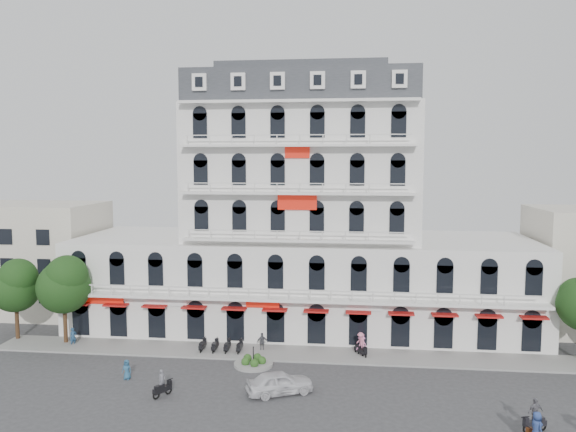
# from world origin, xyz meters

# --- Properties ---
(ground) EXTENTS (120.00, 120.00, 0.00)m
(ground) POSITION_xyz_m (0.00, 0.00, 0.00)
(ground) COLOR #38383A
(ground) RESTS_ON ground
(sidewalk) EXTENTS (53.00, 4.00, 0.16)m
(sidewalk) POSITION_xyz_m (0.00, 9.00, 0.08)
(sidewalk) COLOR gray
(sidewalk) RESTS_ON ground
(main_building) EXTENTS (45.00, 15.00, 25.80)m
(main_building) POSITION_xyz_m (0.00, 18.00, 9.96)
(main_building) COLOR silver
(main_building) RESTS_ON ground
(flank_building_west) EXTENTS (14.00, 10.00, 12.00)m
(flank_building_west) POSITION_xyz_m (-30.00, 20.00, 6.00)
(flank_building_west) COLOR beige
(flank_building_west) RESTS_ON ground
(traffic_island) EXTENTS (3.20, 3.20, 1.60)m
(traffic_island) POSITION_xyz_m (-3.00, 6.00, 0.26)
(traffic_island) COLOR gray
(traffic_island) RESTS_ON ground
(parked_scooter_row) EXTENTS (4.40, 1.80, 1.10)m
(parked_scooter_row) POSITION_xyz_m (-6.35, 8.80, 0.00)
(parked_scooter_row) COLOR black
(parked_scooter_row) RESTS_ON ground
(tree_west_outer) EXTENTS (4.50, 4.48, 7.76)m
(tree_west_outer) POSITION_xyz_m (-25.95, 9.98, 5.35)
(tree_west_outer) COLOR #382314
(tree_west_outer) RESTS_ON ground
(tree_west_inner) EXTENTS (4.76, 4.76, 8.25)m
(tree_west_inner) POSITION_xyz_m (-20.95, 9.48, 5.68)
(tree_west_inner) COLOR #382314
(tree_west_inner) RESTS_ON ground
(parked_car) EXTENTS (5.20, 3.78, 1.65)m
(parked_car) POSITION_xyz_m (-0.16, 0.77, 0.82)
(parked_car) COLOR silver
(parked_car) RESTS_ON ground
(rider_west) EXTENTS (1.08, 1.51, 2.00)m
(rider_west) POSITION_xyz_m (-8.36, -0.69, 0.87)
(rider_west) COLOR black
(rider_west) RESTS_ON ground
(rider_east) EXTENTS (0.85, 1.65, 2.31)m
(rider_east) POSITION_xyz_m (15.58, -5.37, 1.17)
(rider_east) COLOR #622C11
(rider_east) RESTS_ON ground
(rider_northeast) EXTENTS (1.63, 0.87, 2.19)m
(rider_northeast) POSITION_xyz_m (16.20, -3.13, 1.08)
(rider_northeast) COLOR black
(rider_northeast) RESTS_ON ground
(rider_center) EXTENTS (1.13, 1.48, 2.14)m
(rider_center) POSITION_xyz_m (5.73, 9.12, 1.12)
(rider_center) COLOR black
(rider_center) RESTS_ON ground
(pedestrian_left) EXTENTS (0.78, 0.54, 1.53)m
(pedestrian_left) POSITION_xyz_m (-12.14, 2.10, 0.77)
(pedestrian_left) COLOR #29587B
(pedestrian_left) RESTS_ON ground
(pedestrian_mid) EXTENTS (1.03, 0.60, 1.66)m
(pedestrian_mid) POSITION_xyz_m (-2.83, 9.50, 0.83)
(pedestrian_mid) COLOR #505157
(pedestrian_mid) RESTS_ON ground
(pedestrian_right) EXTENTS (1.26, 1.23, 1.73)m
(pedestrian_right) POSITION_xyz_m (5.82, 9.50, 0.86)
(pedestrian_right) COLOR pink
(pedestrian_right) RESTS_ON ground
(pedestrian_far) EXTENTS (0.70, 0.74, 1.69)m
(pedestrian_far) POSITION_xyz_m (-20.00, 8.95, 0.85)
(pedestrian_far) COLOR navy
(pedestrian_far) RESTS_ON ground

